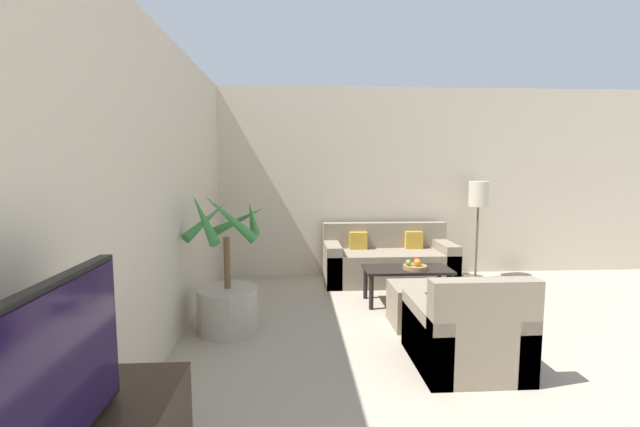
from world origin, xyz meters
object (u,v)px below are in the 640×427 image
object	(u,v)px
floor_lamp	(478,200)
orange_fruit	(417,262)
coffee_table	(407,273)
apple_green	(408,263)
potted_palm	(228,294)
sofa_loveseat	(388,262)
television	(57,374)
armchair	(465,335)
ottoman	(425,305)
fruit_bowl	(415,267)
apple_red	(417,261)

from	to	relation	value
floor_lamp	orange_fruit	bearing A→B (deg)	-136.14
coffee_table	apple_green	xyz separation A→B (m)	(-0.01, -0.07, 0.14)
potted_palm	sofa_loveseat	world-z (taller)	potted_palm
television	sofa_loveseat	world-z (taller)	television
television	apple_green	world-z (taller)	television
floor_lamp	armchair	distance (m)	3.01
ottoman	floor_lamp	bearing A→B (deg)	53.66
potted_palm	orange_fruit	bearing A→B (deg)	16.87
potted_palm	apple_green	xyz separation A→B (m)	(1.94, 0.64, 0.13)
television	sofa_loveseat	bearing A→B (deg)	64.51
coffee_table	armchair	bearing A→B (deg)	-88.25
sofa_loveseat	television	bearing A→B (deg)	-115.49
fruit_bowl	apple_red	xyz separation A→B (m)	(0.04, 0.06, 0.06)
coffee_table	television	bearing A→B (deg)	-121.53
floor_lamp	ottoman	world-z (taller)	floor_lamp
potted_palm	apple_green	world-z (taller)	potted_palm
apple_green	armchair	size ratio (longest dim) A/B	0.08
coffee_table	ottoman	distance (m)	0.71
television	orange_fruit	distance (m)	3.95
fruit_bowl	orange_fruit	size ratio (longest dim) A/B	3.33
armchair	coffee_table	bearing A→B (deg)	91.75
sofa_loveseat	apple_green	size ratio (longest dim) A/B	26.06
sofa_loveseat	armchair	bearing A→B (deg)	-88.50
sofa_loveseat	orange_fruit	xyz separation A→B (m)	(0.11, -1.03, 0.22)
fruit_bowl	apple_green	xyz separation A→B (m)	(-0.08, -0.01, 0.06)
television	coffee_table	bearing A→B (deg)	58.47
sofa_loveseat	orange_fruit	size ratio (longest dim) A/B	21.56
armchair	potted_palm	bearing A→B (deg)	156.38
apple_green	armchair	xyz separation A→B (m)	(0.05, -1.52, -0.23)
fruit_bowl	apple_green	distance (m)	0.10
floor_lamp	ottoman	xyz separation A→B (m)	(-1.27, -1.73, -0.91)
television	apple_red	bearing A→B (deg)	57.18
apple_green	potted_palm	bearing A→B (deg)	-161.59
coffee_table	ottoman	bearing A→B (deg)	-90.25
potted_palm	ottoman	size ratio (longest dim) A/B	2.05
floor_lamp	ottoman	distance (m)	2.33
television	fruit_bowl	size ratio (longest dim) A/B	3.07
coffee_table	sofa_loveseat	bearing A→B (deg)	91.09
television	floor_lamp	bearing A→B (deg)	52.89
apple_green	orange_fruit	size ratio (longest dim) A/B	0.83
coffee_table	armchair	xyz separation A→B (m)	(0.05, -1.58, -0.10)
television	armchair	size ratio (longest dim) A/B	0.98
floor_lamp	fruit_bowl	bearing A→B (deg)	-137.54
television	floor_lamp	distance (m)	5.54
potted_palm	coffee_table	distance (m)	2.07
floor_lamp	coffee_table	bearing A→B (deg)	-140.76
potted_palm	fruit_bowl	distance (m)	2.12
apple_red	armchair	world-z (taller)	armchair
sofa_loveseat	coffee_table	size ratio (longest dim) A/B	1.76
floor_lamp	armchair	size ratio (longest dim) A/B	1.62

